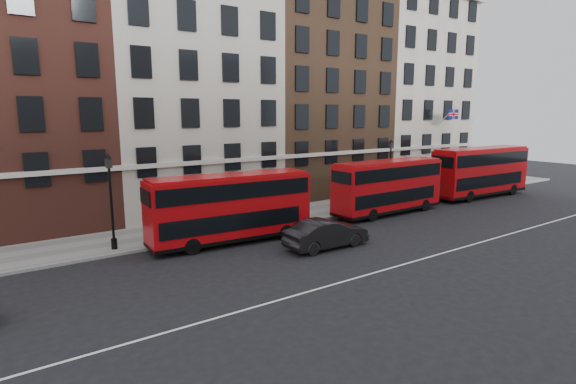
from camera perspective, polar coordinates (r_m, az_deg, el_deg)
ground at (r=23.10m, az=5.11°, el=-9.40°), size 120.00×120.00×0.00m
pavement at (r=31.47m, az=-7.35°, el=-4.01°), size 80.00×5.00×0.15m
kerb at (r=29.35m, az=-5.06°, el=-4.99°), size 80.00×0.30×0.16m
road_centre_line at (r=21.71m, az=8.59°, el=-10.76°), size 70.00×0.12×0.01m
building_terrace at (r=37.21m, az=-13.64°, el=13.73°), size 64.00×11.95×22.00m
bus_b at (r=26.70m, az=-7.37°, el=-1.85°), size 9.94×3.03×4.12m
bus_c at (r=34.97m, az=12.58°, el=0.81°), size 9.82×2.53×4.11m
bus_d at (r=44.70m, az=23.24°, el=2.50°), size 10.90×3.06×4.54m
car_front at (r=25.92m, az=4.92°, el=-5.29°), size 5.12×1.89×1.67m
lamp_post_left at (r=26.48m, az=-21.56°, el=-0.66°), size 0.44×0.44×5.33m
lamp_post_right at (r=38.84m, az=12.85°, el=3.00°), size 0.44×0.44×5.33m
traffic_light at (r=46.38m, az=21.72°, el=2.86°), size 0.25×0.45×3.27m
iron_railings at (r=33.25m, az=-9.15°, el=-2.27°), size 6.60×0.06×1.00m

